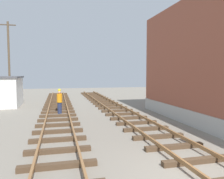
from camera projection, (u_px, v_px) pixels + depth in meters
name	position (u px, v px, depth m)	size (l,w,h in m)	color
ground_plane	(192.00, 175.00, 6.56)	(80.00, 80.00, 0.00)	gray
track_near_building	(211.00, 169.00, 6.71)	(2.50, 55.62, 0.32)	#4C3826
control_hut	(3.00, 91.00, 20.01)	(3.00, 3.80, 2.76)	silver
utility_pole_far	(9.00, 59.00, 26.54)	(1.80, 0.24, 9.19)	brown
track_worker_foreground	(60.00, 101.00, 16.58)	(0.40, 0.40, 1.87)	#262D4C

